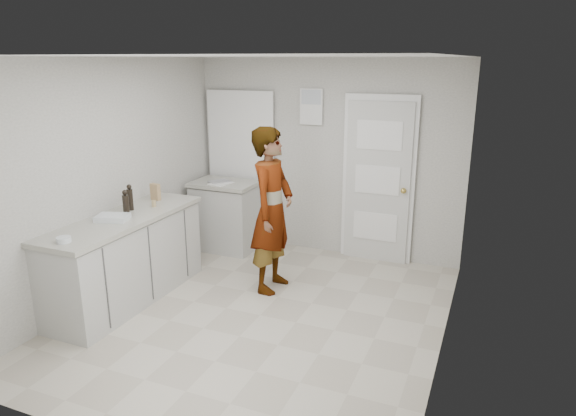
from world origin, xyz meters
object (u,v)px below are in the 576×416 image
at_px(oil_cruet_b, 130,198).
at_px(baking_dish, 112,218).
at_px(cake_mix_box, 155,192).
at_px(oil_cruet_a, 126,203).
at_px(egg_bowl, 64,240).
at_px(person, 272,210).
at_px(spice_jar, 154,204).

relative_size(oil_cruet_b, baking_dish, 0.78).
height_order(cake_mix_box, oil_cruet_b, oil_cruet_b).
height_order(oil_cruet_a, oil_cruet_b, oil_cruet_b).
distance_m(cake_mix_box, egg_bowl, 1.49).
bearing_deg(baking_dish, oil_cruet_a, 93.37).
xyz_separation_m(person, spice_jar, (-1.22, -0.43, 0.06)).
xyz_separation_m(cake_mix_box, oil_cruet_b, (0.00, -0.44, 0.04)).
bearing_deg(baking_dish, spice_jar, 81.80).
relative_size(spice_jar, egg_bowl, 0.56).
distance_m(spice_jar, egg_bowl, 1.24).
distance_m(cake_mix_box, oil_cruet_b, 0.44).
xyz_separation_m(person, oil_cruet_a, (-1.32, -0.76, 0.14)).
xyz_separation_m(person, cake_mix_box, (-1.37, -0.19, 0.12)).
xyz_separation_m(spice_jar, oil_cruet_a, (-0.09, -0.34, 0.09)).
relative_size(spice_jar, baking_dish, 0.20).
height_order(person, egg_bowl, person).
bearing_deg(cake_mix_box, spice_jar, -47.91).
height_order(person, oil_cruet_b, person).
bearing_deg(egg_bowl, person, 53.05).
relative_size(oil_cruet_a, egg_bowl, 2.03).
distance_m(person, egg_bowl, 2.09).
height_order(person, cake_mix_box, person).
bearing_deg(spice_jar, person, 19.35).
bearing_deg(spice_jar, egg_bowl, -91.61).
relative_size(spice_jar, oil_cruet_b, 0.25).
distance_m(cake_mix_box, spice_jar, 0.29).
height_order(cake_mix_box, spice_jar, cake_mix_box).
relative_size(person, spice_jar, 25.32).
relative_size(oil_cruet_a, baking_dish, 0.72).
distance_m(cake_mix_box, oil_cruet_a, 0.58).
bearing_deg(spice_jar, oil_cruet_b, -127.66).
height_order(oil_cruet_b, egg_bowl, oil_cruet_b).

